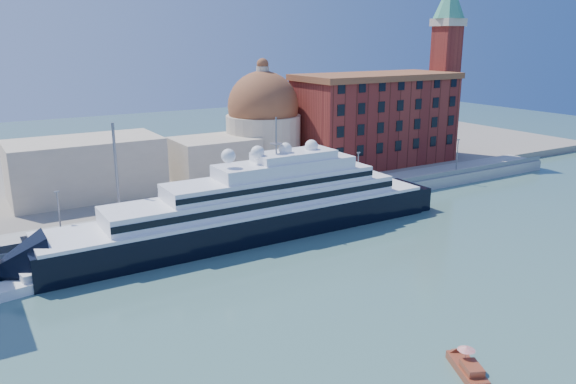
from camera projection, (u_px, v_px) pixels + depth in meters
ground at (325, 283)px, 80.39m from camera, size 400.00×400.00×0.00m
quay at (224, 214)px, 108.08m from camera, size 180.00×10.00×2.50m
land at (155, 173)px, 141.94m from camera, size 260.00×72.00×2.00m
quay_fence at (234, 210)px, 103.89m from camera, size 180.00×0.10×1.20m
superyacht at (238, 216)px, 97.02m from camera, size 81.26×11.27×24.29m
service_barge at (24, 286)px, 77.72m from camera, size 12.55×5.96×2.71m
water_taxi at (468, 368)px, 58.46m from camera, size 4.51×6.59×2.99m
warehouse at (376, 118)px, 145.62m from camera, size 43.00×19.00×23.25m
campanile at (446, 58)px, 153.66m from camera, size 8.40×8.40×47.00m
church at (204, 142)px, 128.27m from camera, size 66.00×18.00×25.50m
lamp_posts at (161, 181)px, 98.04m from camera, size 120.80×2.40×18.00m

